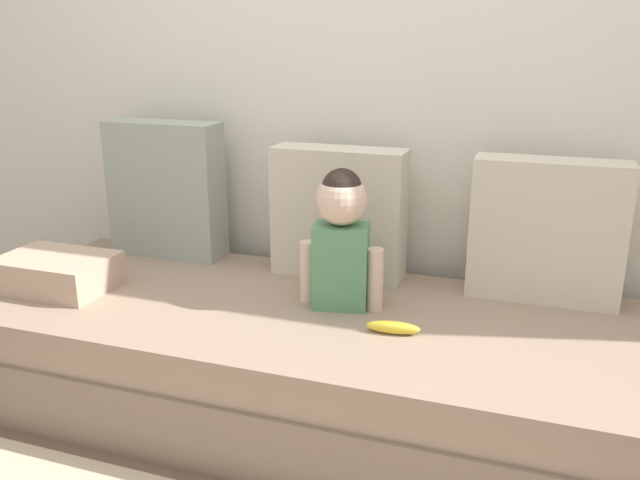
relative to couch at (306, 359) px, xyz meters
The scene contains 9 objects.
ground_plane 0.19m from the couch, ahead, with size 12.00×12.00×0.00m, color brown.
back_wall 1.23m from the couch, 90.00° to the left, with size 5.62×0.10×2.51m, color silver.
couch is the anchor object (origin of this frame).
throw_pillow_left 0.96m from the couch, 153.93° to the left, with size 0.48×0.16×0.56m, color #99A393.
throw_pillow_center 0.57m from the couch, 90.00° to the left, with size 0.50×0.16×0.49m, color beige.
throw_pillow_right 0.94m from the couch, 26.07° to the left, with size 0.51×0.16×0.49m, color beige.
toddler 0.46m from the couch, 34.29° to the left, with size 0.29×0.17×0.48m.
banana 0.40m from the couch, 15.97° to the right, with size 0.17×0.04×0.04m, color yellow.
folded_blanket 0.97m from the couch, behind, with size 0.40×0.28×0.12m, color tan.
Camera 1 is at (0.72, -1.93, 1.27)m, focal length 36.79 mm.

